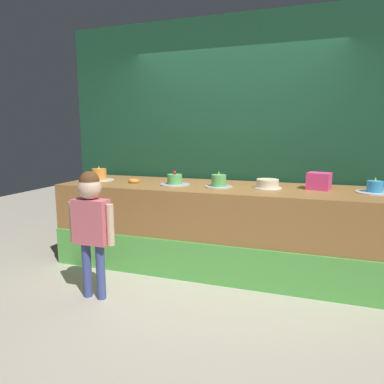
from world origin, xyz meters
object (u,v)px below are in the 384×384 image
object	(u,v)px
donut	(134,181)
cake_left	(175,180)
child_figure	(91,218)
pink_box	(319,181)
cake_right	(267,184)
cake_far_right	(375,188)
cake_far_left	(99,175)
cake_center	(219,182)

from	to	relation	value
donut	cake_left	xyz separation A→B (m)	(0.51, 0.01, 0.03)
child_figure	pink_box	xyz separation A→B (m)	(1.91, 1.21, 0.25)
cake_right	child_figure	bearing A→B (deg)	-141.43
pink_box	donut	distance (m)	2.04
cake_far_right	donut	bearing A→B (deg)	-177.17
child_figure	cake_left	xyz separation A→B (m)	(0.39, 1.04, 0.21)
cake_far_left	cake_left	bearing A→B (deg)	-2.83
child_figure	cake_far_left	xyz separation A→B (m)	(-0.63, 1.09, 0.23)
cake_right	donut	bearing A→B (deg)	-176.66
donut	cake_center	size ratio (longest dim) A/B	0.44
cake_far_left	cake_far_right	distance (m)	3.05
cake_far_left	cake_right	world-z (taller)	cake_far_left
child_figure	cake_far_left	world-z (taller)	child_figure
pink_box	cake_right	bearing A→B (deg)	-169.71
donut	cake_far_right	distance (m)	2.55
cake_left	cake_center	distance (m)	0.51
cake_far_left	cake_left	distance (m)	1.02
pink_box	cake_right	size ratio (longest dim) A/B	0.74
cake_center	cake_far_right	xyz separation A→B (m)	(1.53, 0.11, -0.01)
cake_far_right	pink_box	bearing A→B (deg)	173.76
donut	cake_left	distance (m)	0.51
cake_left	cake_center	world-z (taller)	cake_center
cake_left	donut	bearing A→B (deg)	-178.84
cake_left	cake_far_right	world-z (taller)	cake_far_right
child_figure	cake_left	distance (m)	1.13
pink_box	cake_left	distance (m)	1.54
donut	cake_far_left	distance (m)	0.51
cake_left	cake_right	size ratio (longest dim) A/B	1.13
child_figure	cake_left	size ratio (longest dim) A/B	3.50
pink_box	cake_far_left	world-z (taller)	cake_far_left
pink_box	donut	xyz separation A→B (m)	(-2.04, -0.18, -0.06)
cake_far_right	cake_center	bearing A→B (deg)	-175.71
donut	cake_center	xyz separation A→B (m)	(1.02, 0.01, 0.04)
child_figure	cake_far_right	size ratio (longest dim) A/B	3.44
child_figure	donut	xyz separation A→B (m)	(-0.12, 1.03, 0.19)
cake_right	cake_far_left	bearing A→B (deg)	-179.20
cake_far_right	child_figure	bearing A→B (deg)	-154.46
cake_center	cake_right	size ratio (longest dim) A/B	1.02
cake_far_left	cake_center	distance (m)	1.53
donut	cake_right	distance (m)	1.53
donut	cake_center	bearing A→B (deg)	0.63
donut	cake_center	world-z (taller)	cake_center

